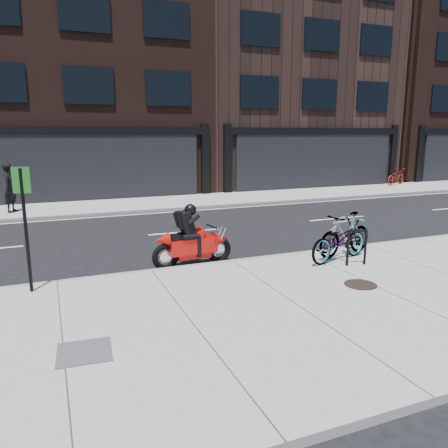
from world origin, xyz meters
name	(u,v)px	position (x,y,z in m)	size (l,w,h in m)	color
ground	(205,247)	(0.00, 0.00, 0.00)	(120.00, 120.00, 0.00)	black
sidewalk_near	(299,309)	(0.00, -5.00, 0.07)	(60.00, 6.00, 0.13)	gray
sidewalk_far	(146,204)	(0.00, 7.75, 0.07)	(60.00, 3.50, 0.13)	gray
building_center	(77,55)	(-2.00, 14.50, 7.25)	(12.00, 10.00, 14.50)	black
building_mideast	(275,83)	(10.00, 14.50, 6.25)	(12.00, 10.00, 12.50)	black
building_east	(418,87)	(22.00, 14.50, 6.50)	(10.00, 10.00, 13.00)	black
bike_rack	(357,244)	(2.55, -3.38, 0.63)	(0.50, 0.13, 0.85)	black
bicycle_front	(339,240)	(2.40, -2.89, 0.63)	(0.66, 1.90, 1.00)	gray
bicycle_rear	(345,234)	(2.81, -2.60, 0.68)	(0.52, 1.82, 1.10)	gray
motorcycle	(196,240)	(-0.80, -1.59, 0.63)	(2.07, 0.54, 1.54)	black
pedestrian	(10,188)	(-5.37, 7.37, 1.09)	(0.70, 0.46, 1.92)	black
bicycle_far	(396,177)	(15.15, 8.79, 0.61)	(0.63, 1.81, 0.95)	maroon
manhole_cover	(360,285)	(1.75, -4.53, 0.14)	(0.66, 0.66, 0.01)	black
utility_grate	(84,352)	(-3.73, -5.32, 0.14)	(0.75, 0.75, 0.01)	#545456
sign_post	(25,219)	(-4.47, -2.40, 1.58)	(0.32, 0.11, 2.43)	black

